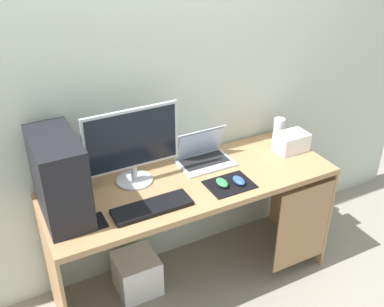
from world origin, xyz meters
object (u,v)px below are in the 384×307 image
Objects in this scene: mouse_right at (239,181)px; subwoofer at (137,273)px; keyboard at (152,207)px; laptop at (204,156)px; speaker at (279,129)px; pc_tower at (59,177)px; cell_phone at (98,221)px; projector at (291,142)px; monitor at (132,145)px; mouse_left at (222,183)px.

mouse_right is 0.37× the size of subwoofer.
keyboard is 0.53m from mouse_right.
speaker is at bearing 3.22° from laptop.
keyboard is at bearing 179.46° from mouse_right.
cell_phone is at bearing -49.19° from pc_tower.
pc_tower is 1.70× the size of subwoofer.
laptop is 0.77× the size of keyboard.
pc_tower reaches higher than subwoofer.
projector reaches higher than mouse_right.
mouse_left is at bearing -32.34° from monitor.
mouse_left is (-0.62, -0.31, -0.05)m from speaker.
speaker reaches higher than subwoofer.
speaker is 1.31m from subwoofer.
mouse_left is 0.83m from subwoofer.
speaker is at bearing 5.50° from subwoofer.
speaker is 0.70m from mouse_left.
projector is at bearing -0.16° from pc_tower.
cell_phone is (-1.33, -0.30, -0.07)m from speaker.
projector reaches higher than keyboard.
mouse_right reaches higher than subwoofer.
projector is at bearing 14.24° from mouse_left.
cell_phone is (-1.31, -0.14, -0.05)m from projector.
laptop is 3.39× the size of mouse_right.
cell_phone is (0.13, -0.15, -0.21)m from pc_tower.
subwoofer is (-0.47, 0.21, -0.66)m from mouse_left.
monitor is at bearing 46.80° from subwoofer.
pc_tower is at bearing 169.45° from mouse_left.
projector is 1.05m from keyboard.
keyboard is (-1.03, -0.17, -0.05)m from projector.
subwoofer is at bearing -133.20° from monitor.
mouse_right is (0.06, -0.30, -0.02)m from laptop.
laptop is 0.85m from subwoofer.
cell_phone is (-0.75, -0.27, -0.04)m from laptop.
laptop is at bearing 7.99° from pc_tower.
cell_phone is at bearing -160.05° from laptop.
cell_phone is at bearing -173.72° from projector.
laptop is (0.88, 0.12, -0.18)m from pc_tower.
keyboard reaches higher than subwoofer.
pc_tower is 1.45m from projector.
pc_tower is 0.44m from monitor.
laptop is at bearing 19.95° from cell_phone.
cell_phone is 0.71m from subwoofer.
laptop is at bearing 82.68° from mouse_left.
laptop is 0.80m from cell_phone.
monitor is at bearing 40.95° from cell_phone.
laptop reaches higher than projector.
projector reaches higher than mouse_left.
pc_tower is at bearing 169.02° from mouse_right.
keyboard is 4.38× the size of mouse_left.
pc_tower is at bearing 179.84° from projector.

